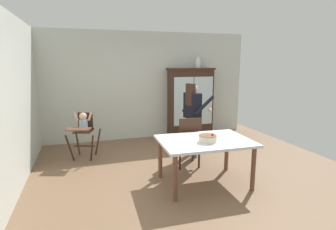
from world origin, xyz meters
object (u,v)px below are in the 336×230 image
(high_chair_with_toddler, at_px, (83,127))
(adult_person, at_px, (193,111))
(ceramic_vase, at_px, (198,63))
(dining_chair_far_side, at_px, (188,139))
(china_cabinet, at_px, (190,102))
(birthday_cake, at_px, (208,138))
(dining_table, at_px, (205,145))

(high_chair_with_toddler, bearing_deg, adult_person, 3.31)
(ceramic_vase, xyz_separation_m, dining_chair_far_side, (-1.06, -2.04, -1.36))
(china_cabinet, relative_size, high_chair_with_toddler, 1.90)
(china_cabinet, bearing_deg, birthday_cake, -107.28)
(china_cabinet, bearing_deg, adult_person, -110.70)
(china_cabinet, relative_size, birthday_cake, 6.44)
(ceramic_vase, distance_m, birthday_cake, 3.29)
(birthday_cake, relative_size, dining_chair_far_side, 0.29)
(china_cabinet, height_order, birthday_cake, china_cabinet)
(china_cabinet, distance_m, birthday_cake, 3.03)
(china_cabinet, relative_size, adult_person, 1.18)
(china_cabinet, relative_size, dining_chair_far_side, 1.88)
(birthday_cake, bearing_deg, dining_chair_far_side, 88.08)
(high_chair_with_toddler, height_order, dining_chair_far_side, dining_chair_far_side)
(china_cabinet, xyz_separation_m, dining_table, (-0.89, -2.77, -0.26))
(china_cabinet, distance_m, high_chair_with_toddler, 2.87)
(ceramic_vase, relative_size, dining_table, 0.18)
(china_cabinet, xyz_separation_m, adult_person, (-0.57, -1.50, 0.06))
(high_chair_with_toddler, relative_size, birthday_cake, 3.39)
(ceramic_vase, xyz_separation_m, adult_person, (-0.76, -1.51, -0.95))
(china_cabinet, distance_m, dining_table, 2.92)
(dining_table, relative_size, dining_chair_far_side, 1.52)
(dining_table, bearing_deg, high_chair_with_toddler, 134.47)
(ceramic_vase, bearing_deg, dining_chair_far_side, -117.54)
(dining_chair_far_side, bearing_deg, adult_person, -114.94)
(ceramic_vase, distance_m, adult_person, 1.94)
(ceramic_vase, relative_size, birthday_cake, 0.96)
(ceramic_vase, height_order, birthday_cake, ceramic_vase)
(adult_person, height_order, dining_table, adult_person)
(ceramic_vase, height_order, adult_person, ceramic_vase)
(ceramic_vase, bearing_deg, adult_person, -116.87)
(dining_table, height_order, dining_chair_far_side, dining_chair_far_side)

